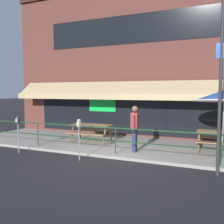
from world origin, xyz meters
TOP-DOWN VIEW (x-y plane):
  - ground_plane at (0.00, 0.00)m, footprint 120.00×120.00m
  - patio_deck at (0.00, 2.00)m, footprint 15.00×4.00m
  - restaurant_building at (0.00, 4.22)m, footprint 15.00×1.60m
  - patio_railing at (0.00, 0.30)m, footprint 13.84×0.04m
  - picnic_table_left at (-1.87, 2.00)m, footprint 1.80×1.42m
  - picnic_table_centre at (3.52, 2.11)m, footprint 1.80×1.42m
  - patio_umbrella_centre at (3.52, 1.86)m, footprint 2.14×2.14m
  - pedestrian_walking at (0.51, 0.94)m, footprint 0.28×0.62m
  - parking_meter_near at (-3.66, -0.56)m, footprint 0.15×0.16m
  - parking_meter_far at (-0.98, -0.57)m, footprint 0.15×0.16m
  - street_sign_pole at (3.37, -0.45)m, footprint 0.28×0.09m

SIDE VIEW (x-z plane):
  - ground_plane at x=0.00m, z-range 0.00..0.00m
  - patio_deck at x=0.00m, z-range 0.00..0.10m
  - picnic_table_left at x=-1.87m, z-range 0.33..1.08m
  - picnic_table_centre at x=3.52m, z-range 0.33..1.08m
  - patio_railing at x=0.00m, z-range 0.32..1.28m
  - pedestrian_walking at x=0.51m, z-range 0.20..1.91m
  - parking_meter_near at x=-3.66m, z-range 0.44..1.86m
  - parking_meter_far at x=-0.98m, z-range 0.44..1.86m
  - patio_umbrella_centre at x=3.52m, z-range 0.99..3.37m
  - street_sign_pole at x=3.37m, z-range 0.06..4.83m
  - restaurant_building at x=0.00m, z-range -0.03..7.64m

